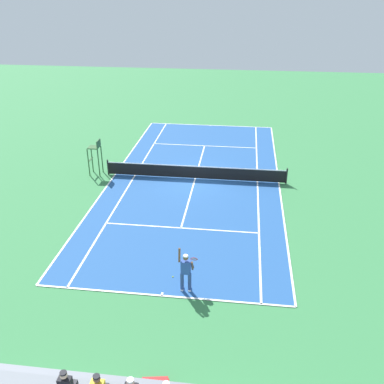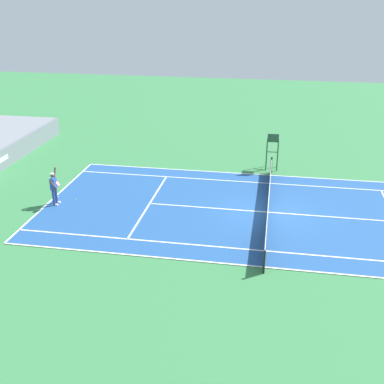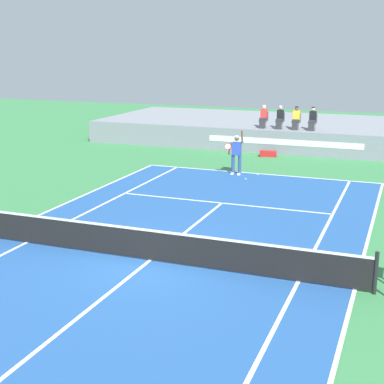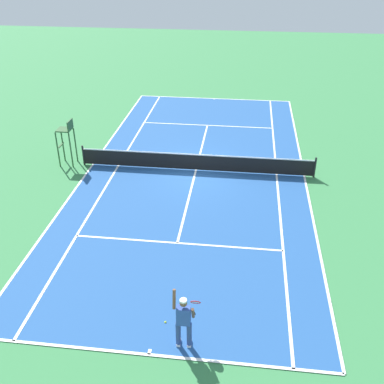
# 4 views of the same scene
# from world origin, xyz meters

# --- Properties ---
(ground_plane) EXTENTS (80.00, 80.00, 0.00)m
(ground_plane) POSITION_xyz_m (0.00, 0.00, 0.00)
(ground_plane) COLOR #387F47
(court) EXTENTS (11.08, 23.88, 0.03)m
(court) POSITION_xyz_m (0.00, 0.00, 0.01)
(court) COLOR #235193
(court) RESTS_ON ground
(net) EXTENTS (11.98, 0.10, 1.07)m
(net) POSITION_xyz_m (0.00, 0.00, 0.52)
(net) COLOR black
(net) RESTS_ON ground
(tennis_player) EXTENTS (0.76, 0.63, 2.08)m
(tennis_player) POSITION_xyz_m (-0.96, 11.41, 0.99)
(tennis_player) COLOR navy
(tennis_player) RESTS_ON ground
(tennis_ball) EXTENTS (0.07, 0.07, 0.07)m
(tennis_ball) POSITION_xyz_m (-0.26, 10.60, 0.03)
(tennis_ball) COLOR #D1E533
(tennis_ball) RESTS_ON ground
(umpire_chair) EXTENTS (0.77, 0.77, 2.44)m
(umpire_chair) POSITION_xyz_m (6.72, 0.00, 1.56)
(umpire_chair) COLOR #2D562D
(umpire_chair) RESTS_ON ground
(equipment_bag) EXTENTS (0.94, 0.46, 0.32)m
(equipment_bag) POSITION_xyz_m (-0.64, 16.31, 0.16)
(equipment_bag) COLOR red
(equipment_bag) RESTS_ON ground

